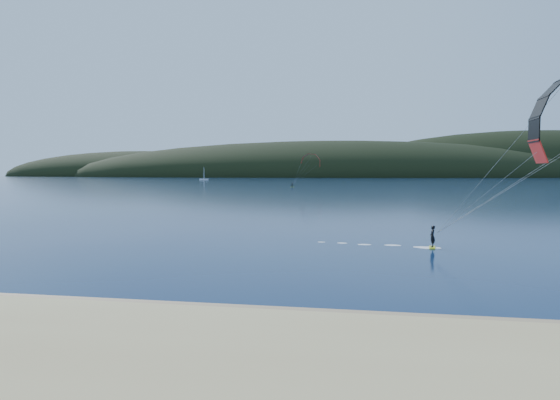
# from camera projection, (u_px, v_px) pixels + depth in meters

# --- Properties ---
(ground) EXTENTS (1800.00, 1800.00, 0.00)m
(ground) POSITION_uv_depth(u_px,v_px,m) (109.00, 343.00, 18.31)
(ground) COLOR #08193D
(ground) RESTS_ON ground
(wet_sand) EXTENTS (220.00, 2.50, 0.10)m
(wet_sand) POSITION_uv_depth(u_px,v_px,m) (158.00, 309.00, 22.73)
(wet_sand) COLOR #937656
(wet_sand) RESTS_ON ground
(headland) EXTENTS (1200.00, 310.00, 140.00)m
(headland) POSITION_uv_depth(u_px,v_px,m) (357.00, 177.00, 751.37)
(headland) COLOR black
(headland) RESTS_ON ground
(kitesurfer_far) EXTENTS (14.28, 5.49, 14.02)m
(kitesurfer_far) POSITION_uv_depth(u_px,v_px,m) (310.00, 164.00, 212.73)
(kitesurfer_far) COLOR #C7D619
(kitesurfer_far) RESTS_ON ground
(sailboat) EXTENTS (8.43, 5.22, 11.73)m
(sailboat) POSITION_uv_depth(u_px,v_px,m) (204.00, 179.00, 430.36)
(sailboat) COLOR white
(sailboat) RESTS_ON ground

